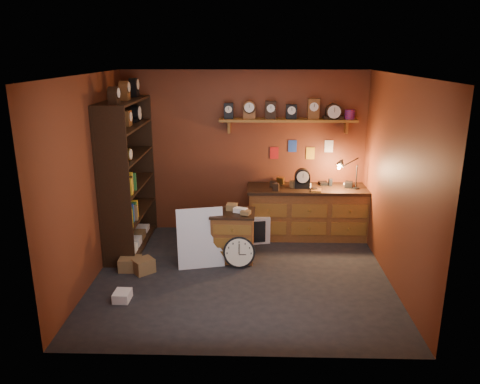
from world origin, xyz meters
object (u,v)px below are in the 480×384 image
object	(u,v)px
workbench	(307,209)
low_cabinet	(233,233)
shelving_unit	(126,170)
big_round_clock	(239,252)

from	to	relation	value
workbench	low_cabinet	world-z (taller)	workbench
shelving_unit	big_round_clock	size ratio (longest dim) A/B	5.61
workbench	low_cabinet	distance (m)	1.51
shelving_unit	low_cabinet	distance (m)	1.91
shelving_unit	big_round_clock	distance (m)	2.15
workbench	big_round_clock	distance (m)	1.64
low_cabinet	shelving_unit	bearing A→B (deg)	167.19
workbench	big_round_clock	world-z (taller)	workbench
workbench	low_cabinet	size ratio (longest dim) A/B	2.41
workbench	low_cabinet	xyz separation A→B (m)	(-1.19, -0.92, -0.07)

